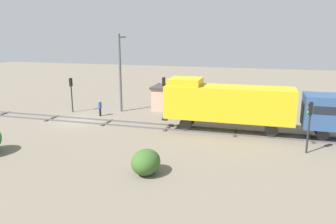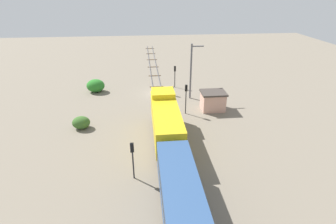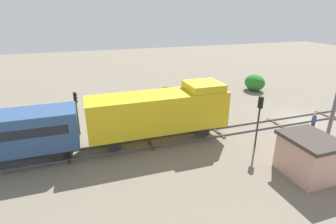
% 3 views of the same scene
% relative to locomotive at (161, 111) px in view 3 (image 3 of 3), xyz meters
% --- Properties ---
extents(ground_plane, '(112.99, 112.99, 0.00)m').
position_rel_locomotive_xyz_m(ground_plane, '(0.00, -14.73, -2.77)').
color(ground_plane, '#756B5B').
extents(railway_track, '(2.40, 75.33, 0.16)m').
position_rel_locomotive_xyz_m(railway_track, '(0.00, -14.73, -2.70)').
color(railway_track, '#595960').
rests_on(railway_track, ground).
extents(locomotive, '(2.90, 11.60, 4.60)m').
position_rel_locomotive_xyz_m(locomotive, '(0.00, 0.00, 0.00)').
color(locomotive, gold).
rests_on(locomotive, railway_track).
extents(traffic_signal_mid, '(0.32, 0.34, 4.28)m').
position_rel_locomotive_xyz_m(traffic_signal_mid, '(-3.40, -6.73, 0.20)').
color(traffic_signal_mid, '#262628').
rests_on(traffic_signal_mid, ground).
extents(traffic_signal_far, '(0.32, 0.34, 3.85)m').
position_rel_locomotive_xyz_m(traffic_signal_far, '(3.60, 6.38, -0.09)').
color(traffic_signal_far, '#262628').
rests_on(traffic_signal_far, ground).
extents(worker_near_track, '(0.38, 0.38, 1.70)m').
position_rel_locomotive_xyz_m(worker_near_track, '(-2.40, -13.55, -1.78)').
color(worker_near_track, '#262B38').
rests_on(worker_near_track, ground).
extents(relay_hut, '(3.50, 2.90, 2.74)m').
position_rel_locomotive_xyz_m(relay_hut, '(-7.50, -7.66, -1.38)').
color(relay_hut, '#D19E8C').
rests_on(relay_hut, ground).
extents(bush_near, '(2.99, 2.44, 2.17)m').
position_rel_locomotive_xyz_m(bush_near, '(10.34, -16.53, -1.69)').
color(bush_near, '#297426').
rests_on(bush_near, ground).
extents(bush_mid, '(2.20, 1.80, 1.60)m').
position_rel_locomotive_xyz_m(bush_mid, '(10.33, -3.86, -1.97)').
color(bush_mid, '#375E26').
rests_on(bush_mid, ground).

